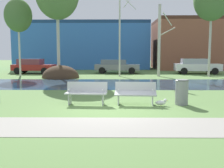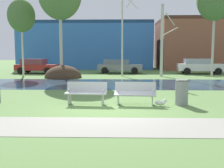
% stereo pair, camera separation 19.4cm
% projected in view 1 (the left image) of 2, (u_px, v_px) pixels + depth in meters
% --- Properties ---
extents(ground_plane, '(120.00, 120.00, 0.00)m').
position_uv_depth(ground_plane, '(113.00, 81.00, 19.37)').
color(ground_plane, '#5B7F42').
extents(paved_path_strip, '(60.00, 1.99, 0.01)m').
position_uv_depth(paved_path_strip, '(109.00, 126.00, 7.41)').
color(paved_path_strip, gray).
rests_on(paved_path_strip, ground).
extents(river_band, '(80.00, 6.11, 0.01)m').
position_uv_depth(river_band, '(112.00, 84.00, 17.77)').
color(river_band, '#284256').
rests_on(river_band, ground).
extents(soil_mound, '(3.01, 2.89, 2.03)m').
position_uv_depth(soil_mound, '(61.00, 78.00, 22.12)').
color(soil_mound, '#423021').
rests_on(soil_mound, ground).
extents(bench_left, '(1.64, 0.68, 0.87)m').
position_uv_depth(bench_left, '(86.00, 92.00, 10.56)').
color(bench_left, '#B2B5B7').
rests_on(bench_left, ground).
extents(bench_right, '(1.64, 0.68, 0.87)m').
position_uv_depth(bench_right, '(135.00, 93.00, 10.54)').
color(bench_right, '#B2B5B7').
rests_on(bench_right, ground).
extents(trash_bin, '(0.52, 0.52, 0.98)m').
position_uv_depth(trash_bin, '(182.00, 92.00, 10.51)').
color(trash_bin, gray).
rests_on(trash_bin, ground).
extents(seagull, '(0.47, 0.17, 0.27)m').
position_uv_depth(seagull, '(161.00, 102.00, 10.31)').
color(seagull, white).
rests_on(seagull, ground).
extents(birch_far_left, '(2.34, 2.34, 6.68)m').
position_uv_depth(birch_far_left, '(18.00, 16.00, 23.28)').
color(birch_far_left, beige).
rests_on(birch_far_left, ground).
extents(birch_center_left, '(1.50, 2.77, 8.62)m').
position_uv_depth(birch_center_left, '(120.00, 24.00, 23.09)').
color(birch_center_left, beige).
rests_on(birch_center_left, ground).
extents(birch_center, '(1.43, 2.34, 6.11)m').
position_uv_depth(birch_center, '(160.00, 40.00, 23.21)').
color(birch_center, beige).
rests_on(birch_center, ground).
extents(birch_center_right, '(2.96, 2.96, 8.27)m').
position_uv_depth(birch_center_right, '(212.00, 0.00, 22.57)').
color(birch_center_right, '#BCB7A8').
rests_on(birch_center_right, ground).
extents(parked_van_nearest_red, '(4.14, 2.19, 1.44)m').
position_uv_depth(parked_van_nearest_red, '(33.00, 66.00, 26.68)').
color(parked_van_nearest_red, maroon).
rests_on(parked_van_nearest_red, ground).
extents(parked_sedan_second_grey, '(4.51, 2.25, 1.35)m').
position_uv_depth(parked_sedan_second_grey, '(116.00, 66.00, 27.14)').
color(parked_sedan_second_grey, slate).
rests_on(parked_sedan_second_grey, ground).
extents(parked_hatch_third_white, '(4.41, 2.28, 1.48)m').
position_uv_depth(parked_hatch_third_white, '(196.00, 66.00, 26.29)').
color(parked_hatch_third_white, silver).
rests_on(parked_hatch_third_white, ground).
extents(building_blue_store, '(16.76, 7.10, 5.97)m').
position_uv_depth(building_blue_store, '(84.00, 46.00, 36.02)').
color(building_blue_store, '#3870C6').
rests_on(building_blue_store, ground).
extents(building_brick_low, '(12.96, 8.42, 6.19)m').
position_uv_depth(building_brick_low, '(206.00, 45.00, 34.60)').
color(building_brick_low, brown).
rests_on(building_brick_low, ground).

